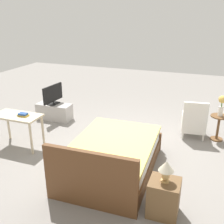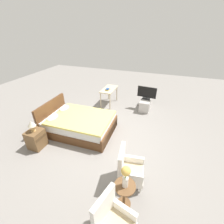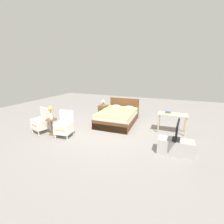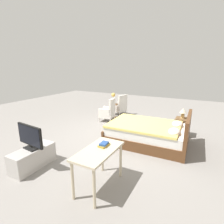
{
  "view_description": "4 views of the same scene",
  "coord_description": "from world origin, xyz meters",
  "px_view_note": "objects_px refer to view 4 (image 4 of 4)",
  "views": [
    {
      "loc": [
        -1.58,
        4.99,
        2.8
      ],
      "look_at": [
        0.26,
        0.01,
        0.76
      ],
      "focal_mm": 42.0,
      "sensor_mm": 36.0,
      "label": 1
    },
    {
      "loc": [
        -3.64,
        -1.36,
        3.12
      ],
      "look_at": [
        0.17,
        -0.0,
        0.78
      ],
      "focal_mm": 24.0,
      "sensor_mm": 36.0,
      "label": 2
    },
    {
      "loc": [
        2.02,
        -4.99,
        2.32
      ],
      "look_at": [
        0.02,
        -0.03,
        0.81
      ],
      "focal_mm": 24.0,
      "sensor_mm": 36.0,
      "label": 3
    },
    {
      "loc": [
        4.47,
        2.34,
        2.15
      ],
      "look_at": [
        -0.02,
        -0.05,
        0.81
      ],
      "focal_mm": 28.0,
      "sensor_mm": 36.0,
      "label": 4
    }
  ],
  "objects_px": {
    "armchair_by_window_left": "(120,107)",
    "nightstand": "(182,127)",
    "side_table": "(113,109)",
    "vanity_desk": "(99,156)",
    "armchair_by_window_right": "(108,112)",
    "tv_flatscreen": "(30,137)",
    "tv_stand": "(33,158)",
    "table_lamp": "(183,112)",
    "flower_vase": "(113,97)",
    "book_stack": "(104,144)",
    "bed": "(149,133)"
  },
  "relations": [
    {
      "from": "tv_stand",
      "to": "vanity_desk",
      "type": "bearing_deg",
      "value": 94.55
    },
    {
      "from": "armchair_by_window_left",
      "to": "side_table",
      "type": "xyz_separation_m",
      "value": [
        0.54,
        -0.05,
        -0.0
      ]
    },
    {
      "from": "bed",
      "to": "flower_vase",
      "type": "distance_m",
      "value": 2.85
    },
    {
      "from": "side_table",
      "to": "tv_stand",
      "type": "distance_m",
      "value": 4.23
    },
    {
      "from": "armchair_by_window_right",
      "to": "flower_vase",
      "type": "distance_m",
      "value": 0.75
    },
    {
      "from": "nightstand",
      "to": "tv_flatscreen",
      "type": "height_order",
      "value": "tv_flatscreen"
    },
    {
      "from": "book_stack",
      "to": "armchair_by_window_left",
      "type": "bearing_deg",
      "value": -158.01
    },
    {
      "from": "armchair_by_window_right",
      "to": "table_lamp",
      "type": "bearing_deg",
      "value": 85.7
    },
    {
      "from": "flower_vase",
      "to": "nightstand",
      "type": "relative_size",
      "value": 0.85
    },
    {
      "from": "table_lamp",
      "to": "flower_vase",
      "type": "bearing_deg",
      "value": -104.85
    },
    {
      "from": "side_table",
      "to": "vanity_desk",
      "type": "relative_size",
      "value": 0.57
    },
    {
      "from": "armchair_by_window_right",
      "to": "book_stack",
      "type": "height_order",
      "value": "armchair_by_window_right"
    },
    {
      "from": "tv_flatscreen",
      "to": "nightstand",
      "type": "bearing_deg",
      "value": 142.94
    },
    {
      "from": "nightstand",
      "to": "tv_stand",
      "type": "xyz_separation_m",
      "value": [
        3.47,
        -2.62,
        -0.06
      ]
    },
    {
      "from": "armchair_by_window_left",
      "to": "nightstand",
      "type": "bearing_deg",
      "value": 65.2
    },
    {
      "from": "table_lamp",
      "to": "tv_stand",
      "type": "bearing_deg",
      "value": -37.08
    },
    {
      "from": "armchair_by_window_right",
      "to": "side_table",
      "type": "distance_m",
      "value": 0.55
    },
    {
      "from": "flower_vase",
      "to": "tv_stand",
      "type": "xyz_separation_m",
      "value": [
        4.23,
        0.23,
        -0.67
      ]
    },
    {
      "from": "tv_flatscreen",
      "to": "book_stack",
      "type": "height_order",
      "value": "tv_flatscreen"
    },
    {
      "from": "table_lamp",
      "to": "side_table",
      "type": "bearing_deg",
      "value": -104.85
    },
    {
      "from": "bed",
      "to": "armchair_by_window_left",
      "type": "bearing_deg",
      "value": -139.3
    },
    {
      "from": "table_lamp",
      "to": "book_stack",
      "type": "relative_size",
      "value": 1.42
    },
    {
      "from": "tv_flatscreen",
      "to": "vanity_desk",
      "type": "height_order",
      "value": "tv_flatscreen"
    },
    {
      "from": "armchair_by_window_left",
      "to": "book_stack",
      "type": "bearing_deg",
      "value": 21.99
    },
    {
      "from": "flower_vase",
      "to": "armchair_by_window_left",
      "type": "bearing_deg",
      "value": 174.61
    },
    {
      "from": "tv_flatscreen",
      "to": "armchair_by_window_left",
      "type": "bearing_deg",
      "value": -177.9
    },
    {
      "from": "flower_vase",
      "to": "book_stack",
      "type": "relative_size",
      "value": 2.05
    },
    {
      "from": "armchair_by_window_left",
      "to": "nightstand",
      "type": "xyz_separation_m",
      "value": [
        1.29,
        2.8,
        -0.09
      ]
    },
    {
      "from": "armchair_by_window_right",
      "to": "armchair_by_window_left",
      "type": "bearing_deg",
      "value": -179.92
    },
    {
      "from": "tv_stand",
      "to": "armchair_by_window_right",
      "type": "bearing_deg",
      "value": -177.31
    },
    {
      "from": "tv_flatscreen",
      "to": "table_lamp",
      "type": "bearing_deg",
      "value": 142.93
    },
    {
      "from": "bed",
      "to": "book_stack",
      "type": "distance_m",
      "value": 2.15
    },
    {
      "from": "armchair_by_window_right",
      "to": "bed",
      "type": "bearing_deg",
      "value": 57.64
    },
    {
      "from": "table_lamp",
      "to": "tv_flatscreen",
      "type": "height_order",
      "value": "tv_flatscreen"
    },
    {
      "from": "tv_flatscreen",
      "to": "book_stack",
      "type": "bearing_deg",
      "value": 100.65
    },
    {
      "from": "side_table",
      "to": "vanity_desk",
      "type": "distance_m",
      "value": 4.5
    },
    {
      "from": "armchair_by_window_right",
      "to": "side_table",
      "type": "bearing_deg",
      "value": -174.52
    },
    {
      "from": "tv_flatscreen",
      "to": "tv_stand",
      "type": "bearing_deg",
      "value": 174.66
    },
    {
      "from": "vanity_desk",
      "to": "nightstand",
      "type": "bearing_deg",
      "value": 163.29
    },
    {
      "from": "nightstand",
      "to": "table_lamp",
      "type": "distance_m",
      "value": 0.5
    },
    {
      "from": "table_lamp",
      "to": "vanity_desk",
      "type": "relative_size",
      "value": 0.32
    },
    {
      "from": "bed",
      "to": "tv_flatscreen",
      "type": "relative_size",
      "value": 2.86
    },
    {
      "from": "armchair_by_window_left",
      "to": "table_lamp",
      "type": "bearing_deg",
      "value": 65.2
    },
    {
      "from": "armchair_by_window_right",
      "to": "tv_flatscreen",
      "type": "relative_size",
      "value": 1.19
    },
    {
      "from": "side_table",
      "to": "vanity_desk",
      "type": "height_order",
      "value": "vanity_desk"
    },
    {
      "from": "tv_stand",
      "to": "tv_flatscreen",
      "type": "xyz_separation_m",
      "value": [
        0.0,
        -0.0,
        0.49
      ]
    },
    {
      "from": "nightstand",
      "to": "book_stack",
      "type": "height_order",
      "value": "book_stack"
    },
    {
      "from": "bed",
      "to": "armchair_by_window_left",
      "type": "relative_size",
      "value": 2.41
    },
    {
      "from": "armchair_by_window_left",
      "to": "side_table",
      "type": "relative_size",
      "value": 1.55
    },
    {
      "from": "side_table",
      "to": "tv_stand",
      "type": "height_order",
      "value": "side_table"
    }
  ]
}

